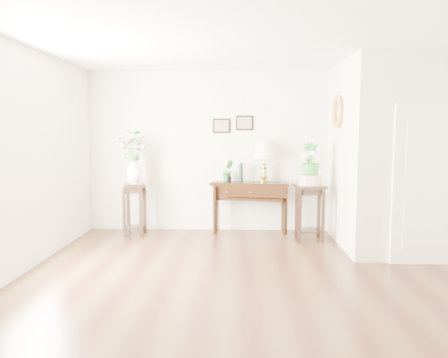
{
  "coord_description": "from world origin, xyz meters",
  "views": [
    {
      "loc": [
        -0.37,
        -4.93,
        1.72
      ],
      "look_at": [
        -0.56,
        1.3,
        1.07
      ],
      "focal_mm": 35.0,
      "sensor_mm": 36.0,
      "label": 1
    }
  ],
  "objects_px": {
    "plant_stand_a": "(135,210)",
    "plant_stand_b": "(309,213)",
    "console_table": "(250,207)",
    "table_lamp": "(264,162)"
  },
  "relations": [
    {
      "from": "plant_stand_a",
      "to": "plant_stand_b",
      "type": "height_order",
      "value": "plant_stand_b"
    },
    {
      "from": "plant_stand_b",
      "to": "plant_stand_a",
      "type": "bearing_deg",
      "value": 175.57
    },
    {
      "from": "plant_stand_a",
      "to": "console_table",
      "type": "bearing_deg",
      "value": 9.25
    },
    {
      "from": "console_table",
      "to": "plant_stand_a",
      "type": "distance_m",
      "value": 1.97
    },
    {
      "from": "table_lamp",
      "to": "plant_stand_a",
      "type": "relative_size",
      "value": 0.8
    },
    {
      "from": "console_table",
      "to": "table_lamp",
      "type": "relative_size",
      "value": 1.88
    },
    {
      "from": "table_lamp",
      "to": "plant_stand_b",
      "type": "relative_size",
      "value": 0.79
    },
    {
      "from": "console_table",
      "to": "plant_stand_a",
      "type": "xyz_separation_m",
      "value": [
        -1.94,
        -0.32,
        0.0
      ]
    },
    {
      "from": "table_lamp",
      "to": "plant_stand_b",
      "type": "xyz_separation_m",
      "value": [
        0.7,
        -0.54,
        -0.78
      ]
    },
    {
      "from": "console_table",
      "to": "plant_stand_a",
      "type": "bearing_deg",
      "value": -160.43
    }
  ]
}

